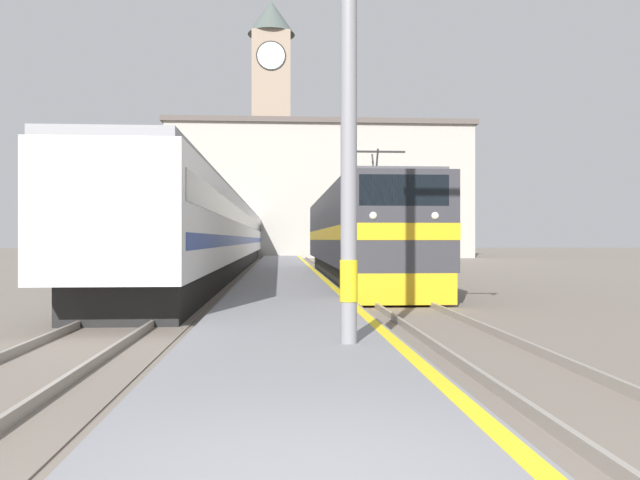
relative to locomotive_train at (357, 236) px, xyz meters
The scene contains 9 objects.
ground_plane 8.98m from the locomotive_train, 109.86° to the left, with size 200.00×200.00×0.00m, color #70665B.
platform 4.76m from the locomotive_train, 132.47° to the left, with size 3.30×140.00×0.27m.
rail_track_near 3.76m from the locomotive_train, 90.00° to the left, with size 2.84×140.00×0.16m.
rail_track_far 7.43m from the locomotive_train, 153.08° to the left, with size 2.83×140.00×0.16m.
locomotive_train is the anchor object (origin of this frame).
passenger_train 13.70m from the locomotive_train, 117.91° to the left, with size 2.92×52.06×3.85m.
catenary_mast 16.81m from the locomotive_train, 97.19° to the right, with size 2.47×0.26×8.16m.
clock_tower 45.57m from the locomotive_train, 95.38° to the left, with size 5.20×5.20×28.11m.
station_building 37.12m from the locomotive_train, 88.80° to the left, with size 29.94×8.46×13.26m.
Camera 1 is at (-0.19, -3.69, 1.76)m, focal length 35.00 mm.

